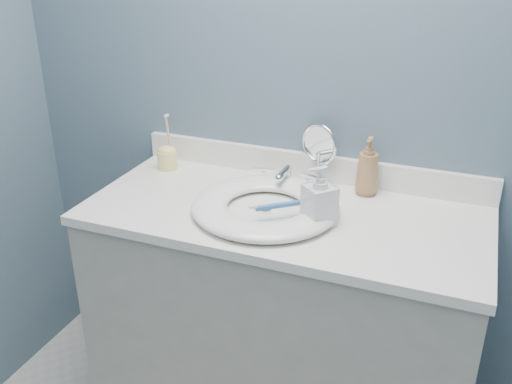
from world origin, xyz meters
The scene contains 12 objects.
back_wall centered at (0.00, 1.25, 1.20)m, with size 2.20×0.02×2.40m, color slate.
vanity_cabinet centered at (0.00, 0.97, 0.42)m, with size 1.20×0.55×0.85m, color #A9A59A.
countertop centered at (0.00, 0.97, 0.86)m, with size 1.22×0.57×0.03m, color white.
backsplash centered at (0.00, 1.24, 0.93)m, with size 1.22×0.02×0.09m, color white.
basin centered at (-0.05, 0.94, 0.90)m, with size 0.45×0.45×0.04m, color white, non-canonical shape.
drain centered at (-0.05, 0.94, 0.88)m, with size 0.04×0.04×0.01m, color silver.
faucet centered at (-0.05, 1.14, 0.91)m, with size 0.25×0.13×0.07m.
makeup_mirror centered at (0.04, 1.21, 0.99)m, with size 0.14×0.08×0.21m.
soap_bottle_amber centered at (0.21, 1.18, 0.98)m, with size 0.07×0.07×0.19m, color #9B7146.
soap_bottle_clear centered at (0.12, 0.92, 0.97)m, with size 0.08×0.08×0.18m, color silver.
toothbrush_holder centered at (-0.50, 1.14, 0.93)m, with size 0.07×0.07×0.20m.
toothbrush_lying centered at (0.00, 0.91, 0.92)m, with size 0.14×0.12×0.02m.
Camera 1 is at (0.49, -0.51, 1.66)m, focal length 40.00 mm.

